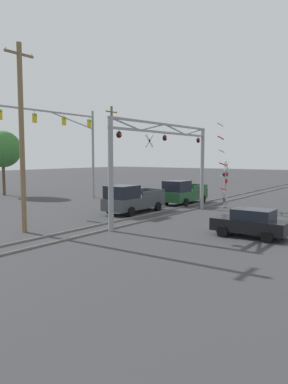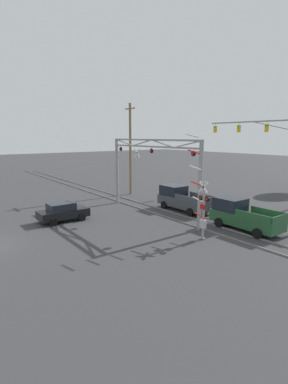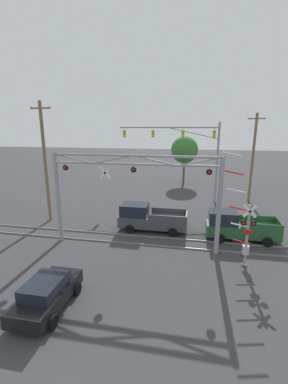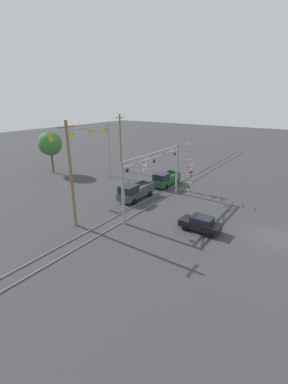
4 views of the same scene
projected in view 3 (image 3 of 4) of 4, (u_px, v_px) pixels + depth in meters
name	position (u px, v px, depth m)	size (l,w,h in m)	color
rail_track_near	(135.00, 244.00, 18.51)	(80.00, 0.08, 0.10)	gray
rail_track_far	(139.00, 236.00, 19.87)	(80.00, 0.08, 0.10)	gray
crossing_gantry	(134.00, 189.00, 17.24)	(11.53, 0.31, 6.49)	gray
crossing_signal_mast	(245.00, 232.00, 15.16)	(2.19, 0.35, 6.90)	gray
traffic_signal_span	(193.00, 147.00, 28.25)	(11.10, 0.39, 8.82)	gray
pickup_truck_lead	(149.00, 218.00, 20.98)	(5.49, 2.22, 2.15)	#3D4247
pickup_truck_following	(237.00, 226.00, 19.25)	(5.19, 2.22, 2.15)	#23512D
sedan_waiting	(47.00, 294.00, 11.82)	(2.01, 3.90, 1.50)	black
utility_pole_left	(45.00, 162.00, 22.12)	(1.80, 0.28, 10.36)	brown
utility_pole_right	(253.00, 158.00, 28.05)	(1.80, 0.28, 9.74)	brown
background_tree_beyond_span	(185.00, 150.00, 37.94)	(3.96, 3.96, 7.02)	brown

